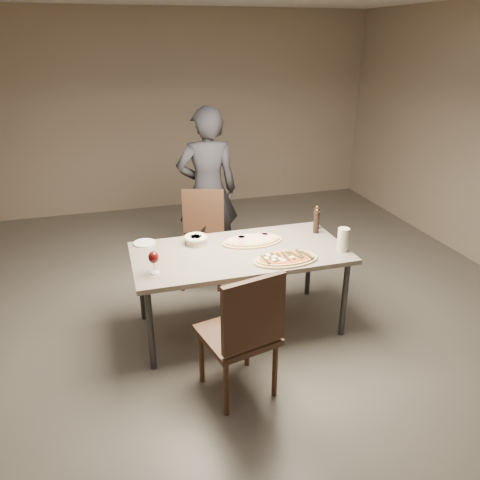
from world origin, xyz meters
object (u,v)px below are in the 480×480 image
object	(u,v)px
zucchini_pizza	(285,259)
pepper_mill_left	(316,218)
diner	(208,191)
chair_near	(244,330)
carafe	(343,240)
bread_basket	(196,239)
dining_table	(240,257)
ham_pizza	(252,240)
chair_far	(203,232)

from	to	relation	value
zucchini_pizza	pepper_mill_left	xyz separation A→B (m)	(0.53, 0.57, 0.09)
zucchini_pizza	diner	size ratio (longest dim) A/B	0.31
chair_near	carafe	bearing A→B (deg)	17.84
bread_basket	pepper_mill_left	world-z (taller)	pepper_mill_left
dining_table	bread_basket	size ratio (longest dim) A/B	8.77
ham_pizza	chair_near	xyz separation A→B (m)	(-0.38, -1.02, -0.20)
pepper_mill_left	carafe	world-z (taller)	pepper_mill_left
carafe	pepper_mill_left	bearing A→B (deg)	90.00
zucchini_pizza	chair_far	size ratio (longest dim) A/B	0.56
dining_table	chair_far	world-z (taller)	chair_far
zucchini_pizza	carafe	xyz separation A→B (m)	(0.53, 0.04, 0.08)
dining_table	bread_basket	bearing A→B (deg)	141.78
chair_near	dining_table	bearing A→B (deg)	62.38
carafe	chair_near	xyz separation A→B (m)	(-1.06, -0.63, -0.28)
bread_basket	diner	world-z (taller)	diner
zucchini_pizza	ham_pizza	size ratio (longest dim) A/B	1.00
dining_table	pepper_mill_left	xyz separation A→B (m)	(0.83, 0.29, 0.16)
dining_table	pepper_mill_left	world-z (taller)	pepper_mill_left
carafe	chair_far	size ratio (longest dim) A/B	0.21
bread_basket	chair_far	world-z (taller)	chair_far
zucchini_pizza	diner	xyz separation A→B (m)	(-0.29, 1.55, 0.13)
ham_pizza	chair_near	size ratio (longest dim) A/B	0.54
carafe	chair_far	xyz separation A→B (m)	(-0.95, 1.23, -0.31)
dining_table	diner	bearing A→B (deg)	89.46
dining_table	ham_pizza	distance (m)	0.23
carafe	dining_table	bearing A→B (deg)	164.03
bread_basket	diner	bearing A→B (deg)	71.62
chair_far	dining_table	bearing A→B (deg)	115.34
pepper_mill_left	chair_near	size ratio (longest dim) A/B	0.22
dining_table	chair_near	size ratio (longest dim) A/B	1.77
pepper_mill_left	ham_pizza	bearing A→B (deg)	-168.06
ham_pizza	carafe	world-z (taller)	carafe
chair_near	diner	size ratio (longest dim) A/B	0.57
dining_table	zucchini_pizza	xyz separation A→B (m)	(0.30, -0.28, 0.07)
chair_far	ham_pizza	bearing A→B (deg)	126.51
chair_far	diner	xyz separation A→B (m)	(0.13, 0.28, 0.35)
chair_near	diner	bearing A→B (deg)	70.59
pepper_mill_left	bread_basket	bearing A→B (deg)	-178.40
zucchini_pizza	ham_pizza	bearing A→B (deg)	113.73
zucchini_pizza	carafe	size ratio (longest dim) A/B	2.71
chair_far	bread_basket	bearing A→B (deg)	92.77
carafe	chair_far	distance (m)	1.58
carafe	chair_near	world-z (taller)	chair_near
pepper_mill_left	chair_far	size ratio (longest dim) A/B	0.23
ham_pizza	chair_far	world-z (taller)	chair_far
carafe	diner	xyz separation A→B (m)	(-0.82, 1.51, 0.04)
pepper_mill_left	carafe	size ratio (longest dim) A/B	1.10
bread_basket	pepper_mill_left	distance (m)	1.16
bread_basket	diner	xyz separation A→B (m)	(0.34, 1.02, 0.10)
dining_table	chair_far	bearing A→B (deg)	96.67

